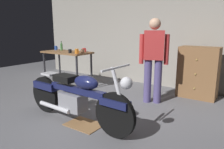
# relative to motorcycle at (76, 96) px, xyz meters

# --- Properties ---
(ground_plane) EXTENTS (12.00, 12.00, 0.00)m
(ground_plane) POSITION_rel_motorcycle_xyz_m (0.16, 0.15, -0.45)
(ground_plane) COLOR slate
(back_wall) EXTENTS (8.00, 0.12, 3.10)m
(back_wall) POSITION_rel_motorcycle_xyz_m (0.16, 2.95, 1.10)
(back_wall) COLOR gray
(back_wall) RESTS_ON ground_plane
(workbench) EXTENTS (1.30, 0.64, 0.90)m
(workbench) POSITION_rel_motorcycle_xyz_m (-1.76, 1.51, 0.34)
(workbench) COLOR brown
(workbench) RESTS_ON ground_plane
(motorcycle) EXTENTS (2.19, 0.60, 1.00)m
(motorcycle) POSITION_rel_motorcycle_xyz_m (0.00, 0.00, 0.00)
(motorcycle) COLOR black
(motorcycle) RESTS_ON ground_plane
(person_standing) EXTENTS (0.54, 0.34, 1.67)m
(person_standing) POSITION_rel_motorcycle_xyz_m (0.59, 1.58, 0.48)
(person_standing) COLOR #554B81
(person_standing) RESTS_ON ground_plane
(wooden_dresser) EXTENTS (0.80, 0.47, 1.10)m
(wooden_dresser) POSITION_rel_motorcycle_xyz_m (1.25, 2.45, 0.10)
(wooden_dresser) COLOR brown
(wooden_dresser) RESTS_ON ground_plane
(drip_tray) EXTENTS (0.56, 0.40, 0.01)m
(drip_tray) POSITION_rel_motorcycle_xyz_m (0.16, 0.00, -0.44)
(drip_tray) COLOR olive
(drip_tray) RESTS_ON ground_plane
(mug_red_diner) EXTENTS (0.12, 0.09, 0.09)m
(mug_red_diner) POSITION_rel_motorcycle_xyz_m (-1.33, 1.70, 0.50)
(mug_red_diner) COLOR red
(mug_red_diner) RESTS_ON workbench
(mug_orange_travel) EXTENTS (0.13, 0.09, 0.11)m
(mug_orange_travel) POSITION_rel_motorcycle_xyz_m (-1.21, 1.31, 0.51)
(mug_orange_travel) COLOR orange
(mug_orange_travel) RESTS_ON workbench
(mug_blue_enamel) EXTENTS (0.11, 0.08, 0.11)m
(mug_blue_enamel) POSITION_rel_motorcycle_xyz_m (-2.27, 1.61, 0.51)
(mug_blue_enamel) COLOR #2D51AD
(mug_blue_enamel) RESTS_ON workbench
(mug_black_matte) EXTENTS (0.11, 0.08, 0.09)m
(mug_black_matte) POSITION_rel_motorcycle_xyz_m (-1.44, 1.31, 0.50)
(mug_black_matte) COLOR black
(mug_black_matte) RESTS_ON workbench
(mug_brown_stoneware) EXTENTS (0.12, 0.08, 0.09)m
(mug_brown_stoneware) POSITION_rel_motorcycle_xyz_m (-1.20, 1.49, 0.50)
(mug_brown_stoneware) COLOR brown
(mug_brown_stoneware) RESTS_ON workbench
(bottle) EXTENTS (0.06, 0.06, 0.24)m
(bottle) POSITION_rel_motorcycle_xyz_m (-2.09, 1.64, 0.55)
(bottle) COLOR #4C8C4C
(bottle) RESTS_ON workbench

